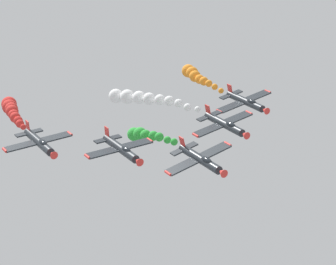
{
  "coord_description": "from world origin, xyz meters",
  "views": [
    {
      "loc": [
        47.15,
        85.11,
        174.08
      ],
      "look_at": [
        0.0,
        0.0,
        139.51
      ],
      "focal_mm": 79.89,
      "sensor_mm": 36.0,
      "label": 1
    }
  ],
  "objects_px": {
    "airplane_lead": "(201,159)",
    "airplane_right_outer": "(39,142)",
    "airplane_left_outer": "(246,101)",
    "airplane_right_inner": "(121,149)",
    "airplane_left_inner": "(225,124)"
  },
  "relations": [
    {
      "from": "airplane_lead",
      "to": "airplane_right_inner",
      "type": "height_order",
      "value": "airplane_right_inner"
    },
    {
      "from": "airplane_left_inner",
      "to": "airplane_left_outer",
      "type": "bearing_deg",
      "value": -140.38
    },
    {
      "from": "airplane_right_outer",
      "to": "airplane_left_outer",
      "type": "bearing_deg",
      "value": -178.75
    },
    {
      "from": "airplane_left_inner",
      "to": "airplane_right_inner",
      "type": "distance_m",
      "value": 16.49
    },
    {
      "from": "airplane_left_inner",
      "to": "airplane_right_inner",
      "type": "relative_size",
      "value": 1.0
    },
    {
      "from": "airplane_lead",
      "to": "airplane_right_outer",
      "type": "xyz_separation_m",
      "value": [
        16.35,
        -14.55,
        0.52
      ]
    },
    {
      "from": "airplane_lead",
      "to": "airplane_right_outer",
      "type": "bearing_deg",
      "value": -41.67
    },
    {
      "from": "airplane_left_outer",
      "to": "airplane_left_inner",
      "type": "bearing_deg",
      "value": 39.62
    },
    {
      "from": "airplane_left_outer",
      "to": "airplane_right_outer",
      "type": "xyz_separation_m",
      "value": [
        33.87,
        0.74,
        -0.4
      ]
    },
    {
      "from": "airplane_lead",
      "to": "airplane_left_outer",
      "type": "xyz_separation_m",
      "value": [
        -17.52,
        -15.29,
        0.93
      ]
    },
    {
      "from": "airplane_right_inner",
      "to": "airplane_right_outer",
      "type": "xyz_separation_m",
      "value": [
        8.95,
        -6.54,
        0.42
      ]
    },
    {
      "from": "airplane_left_inner",
      "to": "airplane_lead",
      "type": "bearing_deg",
      "value": 42.46
    },
    {
      "from": "airplane_left_outer",
      "to": "airplane_right_outer",
      "type": "relative_size",
      "value": 1.0
    },
    {
      "from": "airplane_lead",
      "to": "airplane_right_outer",
      "type": "distance_m",
      "value": 21.89
    },
    {
      "from": "airplane_right_inner",
      "to": "airplane_left_outer",
      "type": "height_order",
      "value": "airplane_left_outer"
    }
  ]
}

